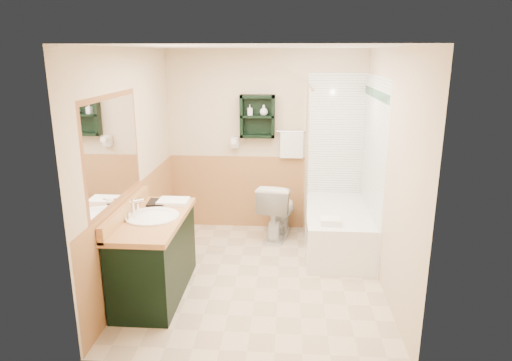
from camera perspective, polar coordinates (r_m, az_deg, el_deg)
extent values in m
plane|color=beige|center=(5.06, 0.21, -11.88)|extent=(3.00, 3.00, 0.00)
cube|color=beige|center=(6.11, 1.19, 4.90)|extent=(2.60, 0.04, 2.40)
cube|color=beige|center=(4.90, -15.38, 1.61)|extent=(0.04, 3.00, 2.40)
cube|color=beige|center=(4.73, 16.38, 1.05)|extent=(0.04, 3.00, 2.40)
cube|color=white|center=(4.49, 0.24, 16.66)|extent=(2.60, 3.00, 0.04)
cube|color=black|center=(5.95, 0.18, 8.02)|extent=(0.45, 0.15, 0.55)
cylinder|color=silver|center=(5.24, 6.71, 11.82)|extent=(0.03, 1.60, 0.03)
cube|color=black|center=(4.68, -12.54, -9.15)|extent=(0.59, 1.28, 0.81)
cube|color=white|center=(5.71, 10.11, -5.94)|extent=(0.79, 1.50, 0.52)
imported|color=white|center=(5.96, 2.72, -3.70)|extent=(0.56, 0.82, 0.73)
cube|color=white|center=(4.89, -10.30, -2.58)|extent=(0.31, 0.25, 0.04)
imported|color=black|center=(4.91, -13.44, -1.43)|extent=(0.19, 0.04, 0.25)
cube|color=white|center=(5.09, 9.25, -5.07)|extent=(0.22, 0.18, 0.07)
imported|color=white|center=(5.95, -0.79, 8.47)|extent=(0.10, 0.15, 0.06)
imported|color=white|center=(5.93, 0.98, 8.65)|extent=(0.11, 0.14, 0.10)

